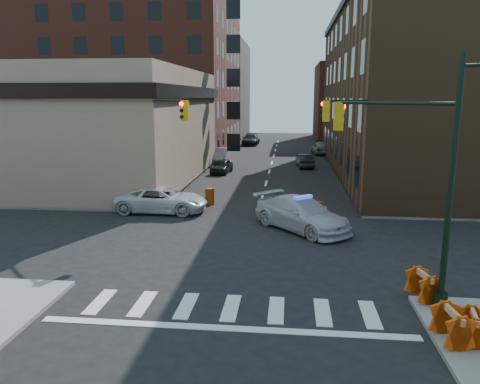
% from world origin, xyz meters
% --- Properties ---
extents(ground, '(140.00, 140.00, 0.00)m').
position_xyz_m(ground, '(0.00, 0.00, 0.00)').
color(ground, black).
rests_on(ground, ground).
extents(sidewalk_nw, '(34.00, 54.50, 0.15)m').
position_xyz_m(sidewalk_nw, '(-23.00, 32.75, 0.07)').
color(sidewalk_nw, gray).
rests_on(sidewalk_nw, ground).
extents(bank_building, '(22.00, 22.00, 9.00)m').
position_xyz_m(bank_building, '(-17.00, 16.50, 4.50)').
color(bank_building, '#92785F').
rests_on(bank_building, ground).
extents(apartment_block, '(25.00, 25.00, 24.00)m').
position_xyz_m(apartment_block, '(-18.50, 40.00, 12.00)').
color(apartment_block, '#5F281E').
rests_on(apartment_block, ground).
extents(commercial_row_ne, '(14.00, 34.00, 14.00)m').
position_xyz_m(commercial_row_ne, '(13.00, 22.50, 7.00)').
color(commercial_row_ne, '#4F341F').
rests_on(commercial_row_ne, ground).
extents(filler_nw, '(20.00, 18.00, 16.00)m').
position_xyz_m(filler_nw, '(-16.00, 62.00, 8.00)').
color(filler_nw, brown).
rests_on(filler_nw, ground).
extents(filler_ne, '(16.00, 16.00, 12.00)m').
position_xyz_m(filler_ne, '(14.00, 58.00, 6.00)').
color(filler_ne, '#5F281E').
rests_on(filler_ne, ground).
extents(signal_pole_se, '(5.40, 5.27, 8.00)m').
position_xyz_m(signal_pole_se, '(6.04, -5.52, 4.61)').
color(signal_pole_se, black).
rests_on(signal_pole_se, sidewalk_se).
extents(signal_pole_nw, '(3.58, 3.67, 8.00)m').
position_xyz_m(signal_pole_nw, '(-5.85, 5.34, 4.34)').
color(signal_pole_nw, black).
rests_on(signal_pole_nw, sidewalk_nw).
extents(signal_pole_ne, '(3.67, 3.58, 8.00)m').
position_xyz_m(signal_pole_ne, '(5.84, 5.35, 4.34)').
color(signal_pole_ne, black).
rests_on(signal_pole_ne, sidewalk_ne).
extents(tree_ne_near, '(3.00, 3.00, 4.85)m').
position_xyz_m(tree_ne_near, '(7.50, 26.00, 3.49)').
color(tree_ne_near, black).
rests_on(tree_ne_near, sidewalk_ne).
extents(tree_ne_far, '(3.00, 3.00, 4.85)m').
position_xyz_m(tree_ne_far, '(7.50, 34.00, 3.49)').
color(tree_ne_far, black).
rests_on(tree_ne_far, sidewalk_ne).
extents(police_car, '(5.67, 5.88, 1.69)m').
position_xyz_m(police_car, '(2.53, 2.83, 0.84)').
color(police_car, '#BABBBF').
rests_on(police_car, ground).
extents(pickup, '(5.55, 2.62, 1.53)m').
position_xyz_m(pickup, '(-5.80, 5.80, 0.77)').
color(pickup, silver).
rests_on(pickup, ground).
extents(parked_car_wnear, '(1.94, 3.90, 1.28)m').
position_xyz_m(parked_car_wnear, '(-4.31, 20.86, 0.64)').
color(parked_car_wnear, black).
rests_on(parked_car_wnear, ground).
extents(parked_car_wfar, '(1.65, 4.51, 1.48)m').
position_xyz_m(parked_car_wfar, '(-5.50, 28.09, 0.74)').
color(parked_car_wfar, gray).
rests_on(parked_car_wfar, ground).
extents(parked_car_wdeep, '(2.40, 5.58, 1.60)m').
position_xyz_m(parked_car_wdeep, '(-3.77, 46.57, 0.80)').
color(parked_car_wdeep, black).
rests_on(parked_car_wdeep, ground).
extents(parked_car_enear, '(1.82, 4.14, 1.32)m').
position_xyz_m(parked_car_enear, '(3.36, 25.16, 0.66)').
color(parked_car_enear, black).
rests_on(parked_car_enear, ground).
extents(parked_car_efar, '(2.10, 4.50, 1.49)m').
position_xyz_m(parked_car_efar, '(5.50, 36.18, 0.75)').
color(parked_car_efar, gray).
rests_on(parked_car_efar, ground).
extents(pedestrian_a, '(0.63, 0.44, 1.63)m').
position_xyz_m(pedestrian_a, '(-10.23, 6.34, 0.97)').
color(pedestrian_a, black).
rests_on(pedestrian_a, sidewalk_nw).
extents(pedestrian_b, '(0.97, 0.88, 1.62)m').
position_xyz_m(pedestrian_b, '(-10.96, 7.57, 0.96)').
color(pedestrian_b, black).
rests_on(pedestrian_b, sidewalk_nw).
extents(pedestrian_c, '(1.16, 0.75, 1.84)m').
position_xyz_m(pedestrian_c, '(-9.83, 6.94, 1.07)').
color(pedestrian_c, '#1E222D').
rests_on(pedestrian_c, sidewalk_nw).
extents(barrel_road, '(0.60, 0.60, 0.93)m').
position_xyz_m(barrel_road, '(3.53, 5.54, 0.46)').
color(barrel_road, '#DD400A').
rests_on(barrel_road, ground).
extents(barrel_bank, '(0.71, 0.71, 1.07)m').
position_xyz_m(barrel_bank, '(-3.24, 8.11, 0.53)').
color(barrel_bank, '#C05309').
rests_on(barrel_bank, ground).
extents(barricade_se_a, '(0.89, 1.35, 0.93)m').
position_xyz_m(barricade_se_a, '(6.40, -5.70, 0.62)').
color(barricade_se_a, red).
rests_on(barricade_se_a, sidewalk_se).
extents(barricade_se_b, '(0.80, 1.35, 0.96)m').
position_xyz_m(barricade_se_b, '(6.40, -8.58, 0.63)').
color(barricade_se_b, '#E55E0A').
rests_on(barricade_se_b, sidewalk_se).
extents(barricade_se_c, '(0.78, 1.24, 0.86)m').
position_xyz_m(barricade_se_c, '(7.00, -8.50, 0.58)').
color(barricade_se_c, orange).
rests_on(barricade_se_c, sidewalk_se).
extents(barricade_nw_a, '(1.14, 0.59, 0.84)m').
position_xyz_m(barricade_nw_a, '(-8.24, 7.44, 0.57)').
color(barricade_nw_a, '#D8600A').
rests_on(barricade_nw_a, sidewalk_nw).
extents(barricade_nw_b, '(1.41, 0.91, 0.98)m').
position_xyz_m(barricade_nw_b, '(-8.50, 8.00, 0.64)').
color(barricade_nw_b, orange).
rests_on(barricade_nw_b, sidewalk_nw).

